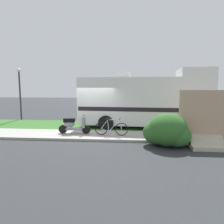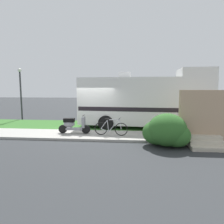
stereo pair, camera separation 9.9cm
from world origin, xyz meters
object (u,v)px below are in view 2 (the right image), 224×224
(bottle_green, at_px, (198,133))
(motorhome_rv, at_px, (145,101))
(pickup_truck_far, at_px, (138,103))
(bicycle, at_px, (111,128))
(pickup_truck_near, at_px, (117,106))
(scooter, at_px, (73,125))
(street_lamp_post, at_px, (21,89))

(bottle_green, bearing_deg, motorhome_rv, 136.73)
(motorhome_rv, xyz_separation_m, pickup_truck_far, (-0.18, 7.74, -0.72))
(motorhome_rv, relative_size, bicycle, 4.68)
(pickup_truck_near, xyz_separation_m, pickup_truck_far, (1.84, 3.18, 0.05))
(motorhome_rv, distance_m, pickup_truck_near, 5.05)
(scooter, bearing_deg, bicycle, -7.09)
(bottle_green, xyz_separation_m, street_lamp_post, (-11.84, 4.66, 2.20))
(motorhome_rv, distance_m, bicycle, 3.44)
(pickup_truck_near, relative_size, pickup_truck_far, 1.08)
(bicycle, xyz_separation_m, street_lamp_post, (-7.53, 4.97, 1.95))
(pickup_truck_near, xyz_separation_m, street_lamp_post, (-7.36, -2.23, 1.51))
(pickup_truck_near, xyz_separation_m, bottle_green, (4.48, -6.88, -0.69))
(bicycle, height_order, pickup_truck_far, pickup_truck_far)
(scooter, bearing_deg, pickup_truck_near, 75.06)
(scooter, bearing_deg, motorhome_rv, 31.58)
(scooter, distance_m, pickup_truck_far, 10.78)
(scooter, relative_size, street_lamp_post, 0.42)
(bicycle, relative_size, street_lamp_post, 0.42)
(pickup_truck_far, distance_m, street_lamp_post, 10.77)
(scooter, relative_size, pickup_truck_near, 0.30)
(bicycle, distance_m, bottle_green, 4.34)
(scooter, height_order, pickup_truck_far, pickup_truck_far)
(scooter, distance_m, street_lamp_post, 7.49)
(bicycle, bearing_deg, pickup_truck_far, 80.81)
(bottle_green, bearing_deg, bicycle, -175.88)
(motorhome_rv, height_order, pickup_truck_near, motorhome_rv)
(scooter, relative_size, bicycle, 1.00)
(pickup_truck_near, relative_size, street_lamp_post, 1.38)
(pickup_truck_far, relative_size, street_lamp_post, 1.28)
(bicycle, relative_size, pickup_truck_near, 0.30)
(pickup_truck_far, xyz_separation_m, bottle_green, (2.64, -10.06, -0.75))
(motorhome_rv, distance_m, scooter, 4.68)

